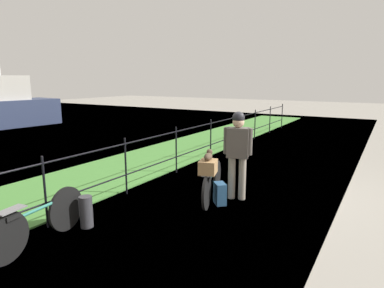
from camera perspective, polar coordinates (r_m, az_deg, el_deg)
The scene contains 11 objects.
ground_plane at distance 7.31m, azimuth 11.54°, elevation -7.22°, with size 60.00×60.00×0.00m, color gray.
grass_strip at distance 9.02m, azimuth -9.92°, elevation -3.55°, with size 27.00×2.40×0.03m, color #478438.
iron_fence at distance 8.07m, azimuth -2.73°, elevation -0.43°, with size 18.04×0.04×1.14m.
bicycle_main at distance 6.35m, azimuth 3.45°, elevation -6.66°, with size 1.63×0.53×0.63m.
wooden_crate at distance 5.87m, azimuth 2.77°, elevation -3.95°, with size 0.36×0.29×0.24m, color #A87F51.
terrier_dog at distance 5.84m, azimuth 2.84°, elevation -2.03°, with size 0.32×0.21×0.18m.
cyclist_person at distance 6.28m, azimuth 7.85°, elevation -0.63°, with size 0.36×0.52×1.68m.
backpack_on_paving at distance 6.19m, azimuth 4.81°, elevation -8.46°, with size 0.28×0.18×0.40m, color #28517A.
mooring_bollard at distance 5.49m, azimuth -17.71°, elevation -11.01°, with size 0.20×0.20×0.50m, color #38383D.
bicycle_parked at distance 5.11m, azimuth -24.97°, elevation -11.94°, with size 1.70×0.31×0.67m.
moored_boat_mid at distance 18.46m, azimuth -29.65°, elevation 5.41°, with size 4.99×2.46×4.05m.
Camera 1 is at (-6.57, -2.26, 2.26)m, focal length 31.07 mm.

